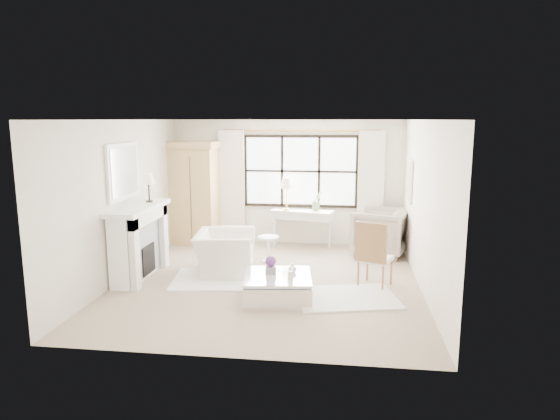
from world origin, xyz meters
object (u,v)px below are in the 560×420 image
(coffee_table, at_px, (278,288))
(armoire, at_px, (195,192))
(club_armchair, at_px, (225,253))
(console_table, at_px, (302,229))

(coffee_table, bearing_deg, armoire, 118.00)
(club_armchair, distance_m, coffee_table, 1.65)
(console_table, relative_size, coffee_table, 1.23)
(console_table, xyz_separation_m, club_armchair, (-1.21, -2.02, -0.03))
(armoire, xyz_separation_m, club_armchair, (1.14, -2.04, -0.77))
(armoire, height_order, console_table, armoire)
(console_table, xyz_separation_m, coffee_table, (-0.10, -3.22, -0.22))
(armoire, distance_m, console_table, 2.47)
(armoire, bearing_deg, console_table, 7.63)
(armoire, height_order, club_armchair, armoire)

